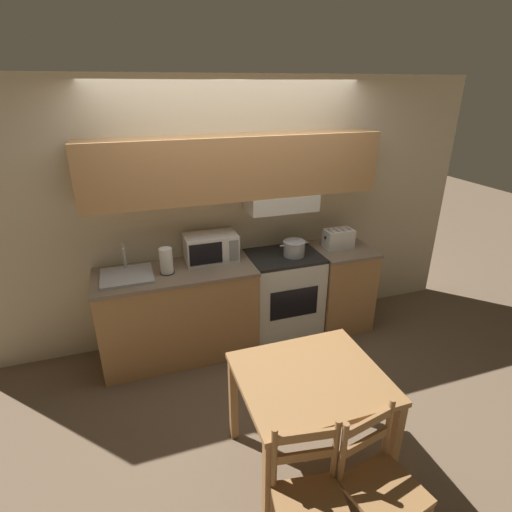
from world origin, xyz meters
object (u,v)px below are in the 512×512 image
at_px(cooking_pot, 294,248).
at_px(chair_right_of_table, 380,485).
at_px(dining_table, 310,389).
at_px(microwave, 211,247).
at_px(toaster, 338,239).
at_px(sink_basin, 127,275).
at_px(paper_towel_roll, 166,261).
at_px(stove_range, 283,295).
at_px(chair_left_of_table, 310,504).

xyz_separation_m(cooking_pot, chair_right_of_table, (-0.37, -2.08, -0.57)).
relative_size(cooking_pot, dining_table, 0.32).
height_order(microwave, dining_table, microwave).
distance_m(microwave, toaster, 1.32).
bearing_deg(sink_basin, microwave, 9.20).
xyz_separation_m(microwave, paper_towel_roll, (-0.44, -0.16, -0.01)).
distance_m(stove_range, cooking_pot, 0.54).
bearing_deg(chair_left_of_table, dining_table, 74.55).
bearing_deg(stove_range, chair_right_of_table, -97.73).
height_order(sink_basin, dining_table, sink_basin).
bearing_deg(dining_table, paper_towel_roll, 115.18).
relative_size(dining_table, chair_left_of_table, 1.10).
bearing_deg(cooking_pot, dining_table, -109.48).
relative_size(paper_towel_roll, chair_left_of_table, 0.28).
height_order(stove_range, sink_basin, sink_basin).
distance_m(stove_range, sink_basin, 1.57).
distance_m(stove_range, toaster, 0.81).
bearing_deg(paper_towel_roll, sink_basin, 175.16).
bearing_deg(paper_towel_roll, chair_left_of_table, -77.66).
bearing_deg(dining_table, microwave, 99.11).
height_order(cooking_pot, microwave, microwave).
height_order(stove_range, paper_towel_roll, paper_towel_roll).
bearing_deg(chair_right_of_table, chair_left_of_table, 165.04).
height_order(cooking_pot, toaster, toaster).
distance_m(stove_range, microwave, 0.93).
bearing_deg(paper_towel_roll, microwave, 19.65).
bearing_deg(microwave, sink_basin, -170.80).
bearing_deg(toaster, microwave, 175.25).
distance_m(microwave, chair_right_of_table, 2.36).
relative_size(stove_range, chair_right_of_table, 1.08).
distance_m(cooking_pot, chair_left_of_table, 2.28).
xyz_separation_m(stove_range, paper_towel_roll, (-1.15, -0.05, 0.57)).
distance_m(chair_left_of_table, chair_right_of_table, 0.41).
xyz_separation_m(stove_range, dining_table, (-0.45, -1.55, 0.19)).
relative_size(sink_basin, chair_right_of_table, 0.54).
relative_size(toaster, chair_left_of_table, 0.37).
bearing_deg(microwave, chair_left_of_table, -89.73).
height_order(stove_range, chair_left_of_table, stove_range).
height_order(sink_basin, chair_right_of_table, sink_basin).
relative_size(cooking_pot, chair_left_of_table, 0.36).
bearing_deg(microwave, cooking_pot, -11.36).
xyz_separation_m(microwave, chair_right_of_table, (0.42, -2.24, -0.62)).
distance_m(sink_basin, paper_towel_roll, 0.36).
relative_size(toaster, dining_table, 0.33).
height_order(stove_range, microwave, microwave).
bearing_deg(microwave, dining_table, -80.89).
bearing_deg(dining_table, cooking_pot, 70.52).
distance_m(stove_range, dining_table, 1.62).
xyz_separation_m(stove_range, toaster, (0.60, 0.00, 0.55)).
height_order(toaster, chair_left_of_table, toaster).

